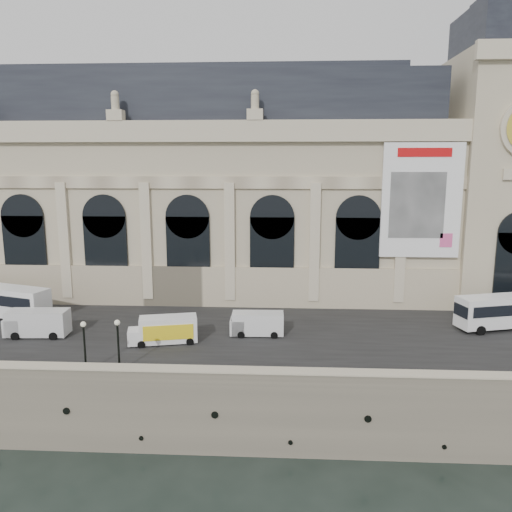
% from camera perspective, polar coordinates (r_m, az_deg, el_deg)
% --- Properties ---
extents(ground, '(260.00, 260.00, 0.00)m').
position_cam_1_polar(ground, '(43.63, -7.45, -21.64)').
color(ground, black).
rests_on(ground, ground).
extents(quay, '(160.00, 70.00, 6.00)m').
position_cam_1_polar(quay, '(74.41, -2.64, -5.22)').
color(quay, gray).
rests_on(quay, ground).
extents(street, '(160.00, 24.00, 0.06)m').
position_cam_1_polar(street, '(53.59, -4.89, -8.17)').
color(street, '#2D2D2D').
rests_on(street, quay).
extents(parapet, '(160.00, 1.40, 1.21)m').
position_cam_1_polar(parapet, '(41.04, -7.52, -13.35)').
color(parapet, gray).
rests_on(parapet, quay).
extents(museum, '(69.00, 18.70, 29.10)m').
position_cam_1_polar(museum, '(68.49, -8.13, 7.53)').
color(museum, '#C3B596').
rests_on(museum, quay).
extents(clock_pavilion, '(13.00, 14.72, 36.70)m').
position_cam_1_polar(clock_pavilion, '(69.57, 26.10, 9.68)').
color(clock_pavilion, '#C3B596').
rests_on(clock_pavilion, quay).
extents(bus_left, '(12.75, 6.29, 3.70)m').
position_cam_1_polar(bus_left, '(63.18, -27.25, -4.49)').
color(bus_left, white).
rests_on(bus_left, quay).
extents(van_b, '(6.21, 2.79, 2.71)m').
position_cam_1_polar(van_b, '(55.18, -23.98, -7.03)').
color(van_b, silver).
rests_on(van_b, quay).
extents(van_c, '(5.41, 2.34, 2.39)m').
position_cam_1_polar(van_c, '(50.86, -0.17, -7.75)').
color(van_c, silver).
rests_on(van_c, quay).
extents(box_truck, '(6.84, 3.51, 2.64)m').
position_cam_1_polar(box_truck, '(49.48, -10.43, -8.33)').
color(box_truck, white).
rests_on(box_truck, quay).
extents(lamp_left, '(0.45, 0.45, 4.43)m').
position_cam_1_polar(lamp_left, '(44.21, -18.99, -9.85)').
color(lamp_left, black).
rests_on(lamp_left, quay).
extents(lamp_right, '(0.46, 0.46, 4.55)m').
position_cam_1_polar(lamp_right, '(43.45, -15.45, -9.93)').
color(lamp_right, black).
rests_on(lamp_right, quay).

